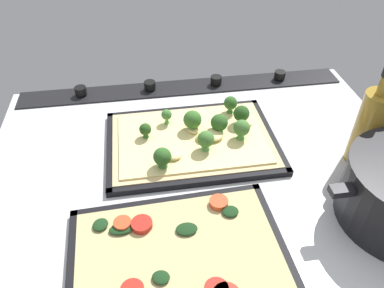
{
  "coord_description": "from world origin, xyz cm",
  "views": [
    {
      "loc": [
        10.25,
        49.94,
        50.14
      ],
      "look_at": [
        2.2,
        -2.42,
        5.59
      ],
      "focal_mm": 35.19,
      "sensor_mm": 36.0,
      "label": 1
    }
  ],
  "objects_px": {
    "baking_tray_front": "(192,143)",
    "oil_bottle": "(371,126)",
    "veggie_pizza_back": "(179,257)",
    "baking_tray_back": "(179,260)",
    "broccoli_pizza": "(196,137)"
  },
  "relations": [
    {
      "from": "baking_tray_front",
      "to": "oil_bottle",
      "type": "distance_m",
      "value": 0.34
    },
    {
      "from": "veggie_pizza_back",
      "to": "oil_bottle",
      "type": "bearing_deg",
      "value": -155.59
    },
    {
      "from": "baking_tray_front",
      "to": "veggie_pizza_back",
      "type": "distance_m",
      "value": 0.27
    },
    {
      "from": "baking_tray_back",
      "to": "veggie_pizza_back",
      "type": "distance_m",
      "value": 0.01
    },
    {
      "from": "oil_bottle",
      "to": "veggie_pizza_back",
      "type": "bearing_deg",
      "value": 24.41
    },
    {
      "from": "oil_bottle",
      "to": "baking_tray_back",
      "type": "bearing_deg",
      "value": 24.58
    },
    {
      "from": "baking_tray_front",
      "to": "veggie_pizza_back",
      "type": "relative_size",
      "value": 1.11
    },
    {
      "from": "veggie_pizza_back",
      "to": "baking_tray_back",
      "type": "bearing_deg",
      "value": 118.37
    },
    {
      "from": "baking_tray_back",
      "to": "oil_bottle",
      "type": "relative_size",
      "value": 1.68
    },
    {
      "from": "broccoli_pizza",
      "to": "veggie_pizza_back",
      "type": "relative_size",
      "value": 1.03
    },
    {
      "from": "veggie_pizza_back",
      "to": "broccoli_pizza",
      "type": "bearing_deg",
      "value": -104.64
    },
    {
      "from": "broccoli_pizza",
      "to": "veggie_pizza_back",
      "type": "bearing_deg",
      "value": 75.36
    },
    {
      "from": "veggie_pizza_back",
      "to": "baking_tray_front",
      "type": "bearing_deg",
      "value": -102.82
    },
    {
      "from": "broccoli_pizza",
      "to": "baking_tray_back",
      "type": "distance_m",
      "value": 0.28
    },
    {
      "from": "broccoli_pizza",
      "to": "oil_bottle",
      "type": "xyz_separation_m",
      "value": [
        -0.31,
        0.09,
        0.06
      ]
    }
  ]
}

